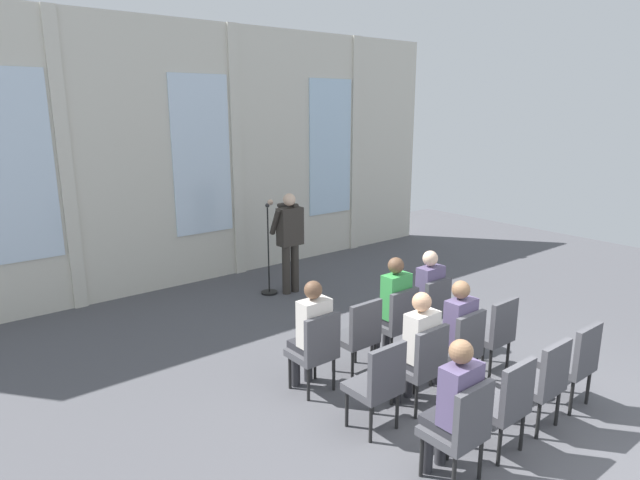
# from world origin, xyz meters

# --- Properties ---
(ground_plane) EXTENTS (17.25, 17.25, 0.00)m
(ground_plane) POSITION_xyz_m (0.00, 0.00, 0.00)
(ground_plane) COLOR #4C4C51
(rear_partition) EXTENTS (10.97, 0.14, 4.50)m
(rear_partition) POSITION_xyz_m (0.03, 6.63, 2.25)
(rear_partition) COLOR beige
(rear_partition) RESTS_ON ground
(speaker) EXTENTS (0.50, 0.69, 1.71)m
(speaker) POSITION_xyz_m (0.77, 5.06, 1.00)
(speaker) COLOR #332D28
(speaker) RESTS_ON ground
(mic_stand) EXTENTS (0.28, 0.28, 1.55)m
(mic_stand) POSITION_xyz_m (0.46, 5.23, 0.34)
(mic_stand) COLOR black
(mic_stand) RESTS_ON ground
(chair_r0_c0) EXTENTS (0.46, 0.44, 0.94)m
(chair_r0_c0) POSITION_xyz_m (-0.96, 2.17, 0.53)
(chair_r0_c0) COLOR black
(chair_r0_c0) RESTS_ON ground
(audience_r0_c0) EXTENTS (0.36, 0.39, 1.29)m
(audience_r0_c0) POSITION_xyz_m (-0.96, 2.25, 0.72)
(audience_r0_c0) COLOR #2D2D33
(audience_r0_c0) RESTS_ON ground
(chair_r0_c1) EXTENTS (0.46, 0.44, 0.94)m
(chair_r0_c1) POSITION_xyz_m (-0.32, 2.17, 0.53)
(chair_r0_c1) COLOR black
(chair_r0_c1) RESTS_ON ground
(chair_r0_c2) EXTENTS (0.46, 0.44, 0.94)m
(chair_r0_c2) POSITION_xyz_m (0.32, 2.17, 0.53)
(chair_r0_c2) COLOR black
(chair_r0_c2) RESTS_ON ground
(audience_r0_c2) EXTENTS (0.36, 0.39, 1.32)m
(audience_r0_c2) POSITION_xyz_m (0.32, 2.25, 0.74)
(audience_r0_c2) COLOR #2D2D33
(audience_r0_c2) RESTS_ON ground
(chair_r0_c3) EXTENTS (0.46, 0.44, 0.94)m
(chair_r0_c3) POSITION_xyz_m (0.96, 2.17, 0.53)
(chair_r0_c3) COLOR black
(chair_r0_c3) RESTS_ON ground
(audience_r0_c3) EXTENTS (0.36, 0.39, 1.30)m
(audience_r0_c3) POSITION_xyz_m (0.96, 2.25, 0.72)
(audience_r0_c3) COLOR #2D2D33
(audience_r0_c3) RESTS_ON ground
(chair_r1_c0) EXTENTS (0.46, 0.44, 0.94)m
(chair_r1_c0) POSITION_xyz_m (-0.96, 1.20, 0.53)
(chair_r1_c0) COLOR black
(chair_r1_c0) RESTS_ON ground
(chair_r1_c1) EXTENTS (0.46, 0.44, 0.94)m
(chair_r1_c1) POSITION_xyz_m (-0.32, 1.20, 0.53)
(chair_r1_c1) COLOR black
(chair_r1_c1) RESTS_ON ground
(audience_r1_c1) EXTENTS (0.36, 0.39, 1.28)m
(audience_r1_c1) POSITION_xyz_m (-0.32, 1.29, 0.72)
(audience_r1_c1) COLOR #2D2D33
(audience_r1_c1) RESTS_ON ground
(chair_r1_c2) EXTENTS (0.46, 0.44, 0.94)m
(chair_r1_c2) POSITION_xyz_m (0.32, 1.20, 0.53)
(chair_r1_c2) COLOR black
(chair_r1_c2) RESTS_ON ground
(audience_r1_c2) EXTENTS (0.36, 0.39, 1.28)m
(audience_r1_c2) POSITION_xyz_m (0.32, 1.29, 0.71)
(audience_r1_c2) COLOR #2D2D33
(audience_r1_c2) RESTS_ON ground
(chair_r1_c3) EXTENTS (0.46, 0.44, 0.94)m
(chair_r1_c3) POSITION_xyz_m (0.96, 1.20, 0.53)
(chair_r1_c3) COLOR black
(chair_r1_c3) RESTS_ON ground
(chair_r2_c0) EXTENTS (0.46, 0.44, 0.94)m
(chair_r2_c0) POSITION_xyz_m (-0.96, 0.24, 0.53)
(chair_r2_c0) COLOR black
(chair_r2_c0) RESTS_ON ground
(audience_r2_c0) EXTENTS (0.36, 0.39, 1.29)m
(audience_r2_c0) POSITION_xyz_m (-0.96, 0.32, 0.72)
(audience_r2_c0) COLOR #2D2D33
(audience_r2_c0) RESTS_ON ground
(chair_r2_c1) EXTENTS (0.46, 0.44, 0.94)m
(chair_r2_c1) POSITION_xyz_m (-0.32, 0.24, 0.53)
(chair_r2_c1) COLOR black
(chair_r2_c1) RESTS_ON ground
(chair_r2_c2) EXTENTS (0.46, 0.44, 0.94)m
(chair_r2_c2) POSITION_xyz_m (0.32, 0.24, 0.53)
(chair_r2_c2) COLOR black
(chair_r2_c2) RESTS_ON ground
(chair_r2_c3) EXTENTS (0.46, 0.44, 0.94)m
(chair_r2_c3) POSITION_xyz_m (0.96, 0.24, 0.53)
(chair_r2_c3) COLOR black
(chair_r2_c3) RESTS_ON ground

